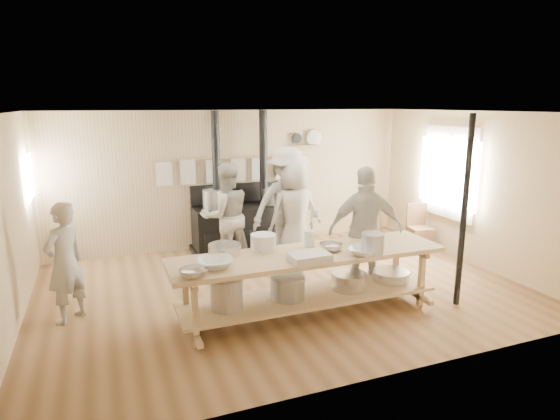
{
  "coord_description": "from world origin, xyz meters",
  "views": [
    {
      "loc": [
        -2.42,
        -6.1,
        2.71
      ],
      "look_at": [
        0.02,
        0.2,
        1.17
      ],
      "focal_mm": 30.0,
      "sensor_mm": 36.0,
      "label": 1
    }
  ],
  "objects_px": {
    "prep_table": "(308,277)",
    "cook_center": "(294,214)",
    "cook_right": "(366,230)",
    "cook_left": "(226,216)",
    "cook_far_left": "(65,263)",
    "chair": "(419,236)",
    "cook_by_window": "(287,205)",
    "stove": "(242,223)",
    "roasting_pan": "(310,258)"
  },
  "relations": [
    {
      "from": "prep_table",
      "to": "cook_center",
      "type": "relative_size",
      "value": 1.99
    },
    {
      "from": "cook_right",
      "to": "cook_left",
      "type": "bearing_deg",
      "value": -30.76
    },
    {
      "from": "cook_far_left",
      "to": "chair",
      "type": "xyz_separation_m",
      "value": [
        6.07,
        0.87,
        -0.52
      ]
    },
    {
      "from": "cook_far_left",
      "to": "cook_by_window",
      "type": "xyz_separation_m",
      "value": [
        3.46,
        1.15,
        0.23
      ]
    },
    {
      "from": "stove",
      "to": "roasting_pan",
      "type": "distance_m",
      "value": 3.37
    },
    {
      "from": "cook_far_left",
      "to": "cook_by_window",
      "type": "distance_m",
      "value": 3.66
    },
    {
      "from": "stove",
      "to": "roasting_pan",
      "type": "xyz_separation_m",
      "value": [
        -0.14,
        -3.35,
        0.38
      ]
    },
    {
      "from": "stove",
      "to": "cook_by_window",
      "type": "bearing_deg",
      "value": -59.21
    },
    {
      "from": "stove",
      "to": "cook_right",
      "type": "bearing_deg",
      "value": -66.67
    },
    {
      "from": "prep_table",
      "to": "stove",
      "type": "bearing_deg",
      "value": 89.96
    },
    {
      "from": "cook_left",
      "to": "roasting_pan",
      "type": "bearing_deg",
      "value": 95.1
    },
    {
      "from": "cook_center",
      "to": "roasting_pan",
      "type": "height_order",
      "value": "cook_center"
    },
    {
      "from": "stove",
      "to": "cook_far_left",
      "type": "xyz_separation_m",
      "value": [
        -2.91,
        -2.07,
        0.25
      ]
    },
    {
      "from": "cook_by_window",
      "to": "roasting_pan",
      "type": "relative_size",
      "value": 4.2
    },
    {
      "from": "chair",
      "to": "prep_table",
      "type": "bearing_deg",
      "value": -139.97
    },
    {
      "from": "stove",
      "to": "cook_far_left",
      "type": "distance_m",
      "value": 3.58
    },
    {
      "from": "stove",
      "to": "cook_right",
      "type": "xyz_separation_m",
      "value": [
        1.11,
        -2.57,
        0.41
      ]
    },
    {
      "from": "cook_far_left",
      "to": "cook_by_window",
      "type": "bearing_deg",
      "value": 155.38
    },
    {
      "from": "prep_table",
      "to": "roasting_pan",
      "type": "xyz_separation_m",
      "value": [
        -0.14,
        -0.33,
        0.38
      ]
    },
    {
      "from": "stove",
      "to": "cook_left",
      "type": "distance_m",
      "value": 1.07
    },
    {
      "from": "stove",
      "to": "cook_center",
      "type": "bearing_deg",
      "value": -63.32
    },
    {
      "from": "cook_left",
      "to": "cook_center",
      "type": "bearing_deg",
      "value": 161.28
    },
    {
      "from": "cook_left",
      "to": "cook_center",
      "type": "xyz_separation_m",
      "value": [
        1.1,
        -0.3,
        0.01
      ]
    },
    {
      "from": "chair",
      "to": "roasting_pan",
      "type": "height_order",
      "value": "roasting_pan"
    },
    {
      "from": "prep_table",
      "to": "cook_right",
      "type": "bearing_deg",
      "value": 21.92
    },
    {
      "from": "cook_far_left",
      "to": "stove",
      "type": "bearing_deg",
      "value": 172.46
    },
    {
      "from": "prep_table",
      "to": "cook_center",
      "type": "bearing_deg",
      "value": 72.45
    },
    {
      "from": "cook_by_window",
      "to": "roasting_pan",
      "type": "height_order",
      "value": "cook_by_window"
    },
    {
      "from": "stove",
      "to": "cook_right",
      "type": "height_order",
      "value": "stove"
    },
    {
      "from": "stove",
      "to": "cook_left",
      "type": "height_order",
      "value": "stove"
    },
    {
      "from": "prep_table",
      "to": "cook_right",
      "type": "relative_size",
      "value": 1.94
    },
    {
      "from": "cook_by_window",
      "to": "roasting_pan",
      "type": "xyz_separation_m",
      "value": [
        -0.69,
        -2.42,
        -0.1
      ]
    },
    {
      "from": "cook_left",
      "to": "cook_right",
      "type": "relative_size",
      "value": 0.96
    },
    {
      "from": "prep_table",
      "to": "cook_by_window",
      "type": "height_order",
      "value": "cook_by_window"
    },
    {
      "from": "cook_far_left",
      "to": "cook_right",
      "type": "height_order",
      "value": "cook_right"
    },
    {
      "from": "prep_table",
      "to": "chair",
      "type": "bearing_deg",
      "value": 29.95
    },
    {
      "from": "chair",
      "to": "cook_far_left",
      "type": "bearing_deg",
      "value": -161.73
    },
    {
      "from": "prep_table",
      "to": "cook_by_window",
      "type": "distance_m",
      "value": 2.22
    },
    {
      "from": "prep_table",
      "to": "cook_left",
      "type": "distance_m",
      "value": 2.25
    },
    {
      "from": "stove",
      "to": "chair",
      "type": "distance_m",
      "value": 3.39
    },
    {
      "from": "cook_center",
      "to": "roasting_pan",
      "type": "bearing_deg",
      "value": 66.16
    },
    {
      "from": "prep_table",
      "to": "cook_left",
      "type": "relative_size",
      "value": 2.02
    },
    {
      "from": "cook_left",
      "to": "cook_by_window",
      "type": "height_order",
      "value": "cook_by_window"
    },
    {
      "from": "cook_right",
      "to": "chair",
      "type": "relative_size",
      "value": 2.16
    },
    {
      "from": "cook_left",
      "to": "cook_by_window",
      "type": "distance_m",
      "value": 1.08
    },
    {
      "from": "stove",
      "to": "cook_far_left",
      "type": "height_order",
      "value": "stove"
    },
    {
      "from": "prep_table",
      "to": "cook_left",
      "type": "xyz_separation_m",
      "value": [
        -0.52,
        2.15,
        0.37
      ]
    },
    {
      "from": "cook_far_left",
      "to": "cook_left",
      "type": "relative_size",
      "value": 0.87
    },
    {
      "from": "chair",
      "to": "roasting_pan",
      "type": "bearing_deg",
      "value": -136.83
    },
    {
      "from": "cook_center",
      "to": "roasting_pan",
      "type": "relative_size",
      "value": 3.77
    }
  ]
}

